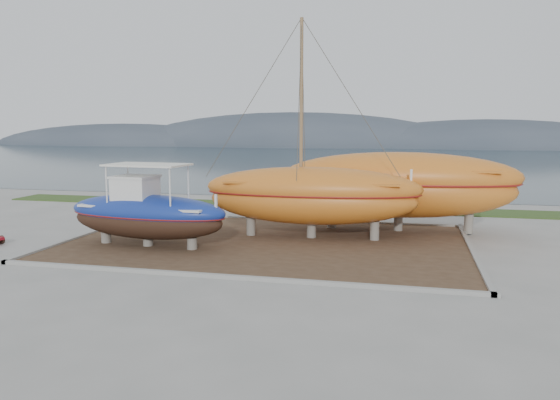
% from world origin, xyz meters
% --- Properties ---
extents(ground, '(140.00, 140.00, 0.00)m').
position_xyz_m(ground, '(0.00, 0.00, 0.00)').
color(ground, gray).
rests_on(ground, ground).
extents(dirt_patch, '(18.00, 12.00, 0.06)m').
position_xyz_m(dirt_patch, '(0.00, 4.00, 0.03)').
color(dirt_patch, '#422D1E').
rests_on(dirt_patch, ground).
extents(curb_frame, '(18.60, 12.60, 0.15)m').
position_xyz_m(curb_frame, '(0.00, 4.00, 0.07)').
color(curb_frame, gray).
rests_on(curb_frame, ground).
extents(grass_strip, '(44.00, 3.00, 0.08)m').
position_xyz_m(grass_strip, '(0.00, 15.50, 0.04)').
color(grass_strip, '#284219').
rests_on(grass_strip, ground).
extents(sea, '(260.00, 100.00, 0.04)m').
position_xyz_m(sea, '(0.00, 70.00, 0.00)').
color(sea, '#1A2D35').
rests_on(sea, ground).
extents(mountain_ridge, '(200.00, 36.00, 20.00)m').
position_xyz_m(mountain_ridge, '(0.00, 125.00, 0.00)').
color(mountain_ridge, '#333D49').
rests_on(mountain_ridge, ground).
extents(blue_caique, '(7.81, 2.99, 3.68)m').
position_xyz_m(blue_caique, '(-4.99, 1.99, 1.90)').
color(blue_caique, navy).
rests_on(blue_caique, dirt_patch).
extents(white_dinghy, '(4.46, 2.32, 1.27)m').
position_xyz_m(white_dinghy, '(-5.77, 6.25, 0.70)').
color(white_dinghy, silver).
rests_on(white_dinghy, dirt_patch).
extents(orange_sailboat, '(10.55, 3.54, 10.30)m').
position_xyz_m(orange_sailboat, '(1.85, 5.50, 5.21)').
color(orange_sailboat, '#C6691E').
rests_on(orange_sailboat, dirt_patch).
extents(orange_bare_hull, '(12.02, 3.79, 3.92)m').
position_xyz_m(orange_bare_hull, '(5.89, 8.27, 2.02)').
color(orange_bare_hull, '#C6691E').
rests_on(orange_bare_hull, dirt_patch).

